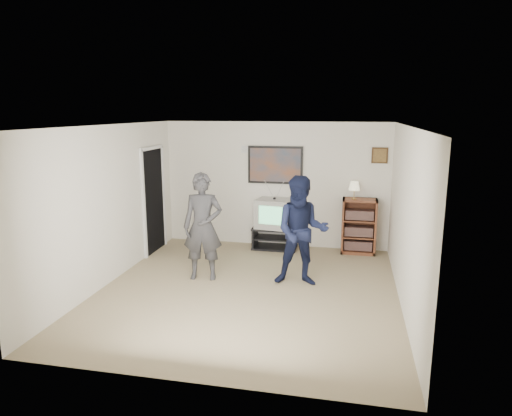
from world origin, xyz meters
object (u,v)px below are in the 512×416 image
(crt_television, at_px, (274,213))
(person_tall, at_px, (203,227))
(bookshelf, at_px, (359,226))
(media_stand, at_px, (275,238))
(person_short, at_px, (302,231))

(crt_television, distance_m, person_tall, 2.06)
(crt_television, bearing_deg, person_tall, -106.75)
(bookshelf, height_order, person_tall, person_tall)
(media_stand, xyz_separation_m, crt_television, (-0.01, -0.00, 0.50))
(crt_television, relative_size, person_tall, 0.38)
(bookshelf, bearing_deg, person_tall, -142.59)
(crt_television, bearing_deg, person_short, -59.94)
(bookshelf, xyz_separation_m, person_tall, (-2.50, -1.91, 0.34))
(media_stand, height_order, person_short, person_short)
(person_tall, relative_size, person_short, 1.01)
(media_stand, bearing_deg, person_short, -68.28)
(media_stand, distance_m, person_short, 2.05)
(media_stand, relative_size, person_short, 0.50)
(media_stand, bearing_deg, person_tall, -115.06)
(crt_television, bearing_deg, bookshelf, 9.78)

